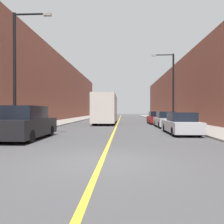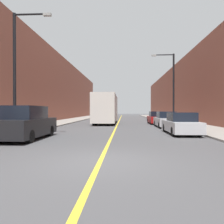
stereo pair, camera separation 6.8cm
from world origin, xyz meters
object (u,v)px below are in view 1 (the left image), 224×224
object	(u,v)px
parked_suv_left	(27,124)
car_right_near	(181,124)
street_lamp_right	(171,84)
car_right_far	(156,118)
street_lamp_left	(18,66)
car_right_mid	(166,120)
bus	(106,108)

from	to	relation	value
parked_suv_left	car_right_near	world-z (taller)	parked_suv_left
street_lamp_right	car_right_far	bearing A→B (deg)	113.17
car_right_far	street_lamp_left	world-z (taller)	street_lamp_left
car_right_far	street_lamp_right	size ratio (longest dim) A/B	0.58
parked_suv_left	street_lamp_right	bearing A→B (deg)	47.73
street_lamp_left	car_right_far	bearing A→B (deg)	51.63
parked_suv_left	car_right_far	world-z (taller)	parked_suv_left
car_right_near	street_lamp_right	world-z (taller)	street_lamp_right
car_right_mid	street_lamp_right	size ratio (longest dim) A/B	0.57
car_right_far	parked_suv_left	bearing A→B (deg)	-122.84
street_lamp_left	street_lamp_right	size ratio (longest dim) A/B	1.00
car_right_far	street_lamp_left	bearing A→B (deg)	-128.37
car_right_near	car_right_far	world-z (taller)	car_right_far
car_right_mid	street_lamp_right	xyz separation A→B (m)	(1.12, 2.56, 3.81)
street_lamp_left	car_right_mid	bearing A→B (deg)	36.60
car_right_mid	street_lamp_right	distance (m)	4.72
car_right_near	street_lamp_left	distance (m)	11.56
bus	car_right_near	world-z (taller)	bus
car_right_mid	parked_suv_left	bearing A→B (deg)	-136.08
car_right_far	street_lamp_left	distance (m)	17.69
parked_suv_left	car_right_near	distance (m)	10.11
street_lamp_left	car_right_near	bearing A→B (deg)	10.30
car_right_far	street_lamp_right	distance (m)	4.96
street_lamp_left	street_lamp_right	distance (m)	16.01
bus	car_right_near	bearing A→B (deg)	-62.60
car_right_mid	car_right_far	bearing A→B (deg)	91.35
bus	car_right_near	distance (m)	13.59
car_right_mid	bus	bearing A→B (deg)	137.04
street_lamp_right	car_right_near	bearing A→B (deg)	-98.12
parked_suv_left	street_lamp_left	size ratio (longest dim) A/B	0.64
car_right_mid	car_right_far	distance (m)	5.49
car_right_far	car_right_mid	bearing A→B (deg)	-88.65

